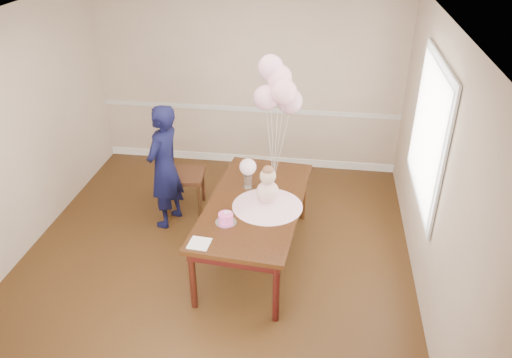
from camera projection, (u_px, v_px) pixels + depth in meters
name	position (u px, v px, depth m)	size (l,w,h in m)	color
floor	(215.00, 261.00, 5.79)	(4.50, 5.00, 0.00)	#331E0C
ceiling	(202.00, 23.00, 4.46)	(4.50, 5.00, 0.02)	white
wall_back	(248.00, 80.00, 7.27)	(4.50, 0.02, 2.70)	tan
wall_front	(116.00, 346.00, 2.97)	(4.50, 0.02, 2.70)	tan
wall_left	(7.00, 144.00, 5.40)	(0.02, 5.00, 2.70)	tan
wall_right	(436.00, 172.00, 4.84)	(0.02, 5.00, 2.70)	tan
chair_rail_trim	(248.00, 109.00, 7.49)	(4.50, 0.02, 0.07)	silver
baseboard_trim	(248.00, 159.00, 7.90)	(4.50, 0.02, 0.12)	white
window_frame	(429.00, 132.00, 5.18)	(0.02, 1.66, 1.56)	silver
window_blinds	(427.00, 132.00, 5.18)	(0.01, 1.50, 1.40)	white
dining_table_top	(255.00, 204.00, 5.49)	(1.01, 2.02, 0.05)	black
table_apron	(255.00, 210.00, 5.53)	(0.91, 1.92, 0.10)	black
table_leg_fl	(193.00, 280.00, 4.98)	(0.07, 0.07, 0.71)	black
table_leg_fr	(276.00, 293.00, 4.81)	(0.07, 0.07, 0.71)	black
table_leg_bl	(239.00, 187.00, 6.55)	(0.07, 0.07, 0.71)	black
table_leg_br	(303.00, 195.00, 6.39)	(0.07, 0.07, 0.71)	black
baby_skirt	(267.00, 202.00, 5.39)	(0.77, 0.77, 0.10)	#FFBBD1
baby_torso	(268.00, 192.00, 5.32)	(0.24, 0.24, 0.24)	pink
baby_head	(268.00, 176.00, 5.23)	(0.17, 0.17, 0.17)	#CBAD8C
baby_hair	(268.00, 171.00, 5.20)	(0.12, 0.12, 0.12)	brown
cake_platter	(226.00, 222.00, 5.13)	(0.22, 0.22, 0.01)	silver
birthday_cake	(226.00, 218.00, 5.11)	(0.15, 0.15, 0.10)	#FF50AF
cake_flower_a	(226.00, 213.00, 5.07)	(0.03, 0.03, 0.03)	white
cake_flower_b	(229.00, 212.00, 5.09)	(0.03, 0.03, 0.03)	white
rose_vase_near	(248.00, 181.00, 5.73)	(0.10, 0.10, 0.16)	silver
roses_near	(248.00, 167.00, 5.64)	(0.19, 0.19, 0.19)	#FFD5D9
napkin	(199.00, 243.00, 4.82)	(0.20, 0.20, 0.01)	white
balloon_weight	(274.00, 178.00, 5.93)	(0.04, 0.04, 0.02)	silver
balloon_a	(266.00, 98.00, 5.45)	(0.28, 0.28, 0.28)	#F8B0C7
balloon_b	(284.00, 92.00, 5.32)	(0.28, 0.28, 0.28)	#FFB4C4
balloon_c	(279.00, 78.00, 5.42)	(0.28, 0.28, 0.28)	#FFB4CA
balloon_d	(271.00, 67.00, 5.40)	(0.28, 0.28, 0.28)	#FBB1D5
balloon_e	(290.00, 101.00, 5.50)	(0.28, 0.28, 0.28)	#DA9BAD
balloon_ribbon_a	(270.00, 145.00, 5.73)	(0.00, 0.00, 0.85)	white
balloon_ribbon_b	(278.00, 143.00, 5.66)	(0.00, 0.00, 0.95)	silver
balloon_ribbon_c	(276.00, 136.00, 5.71)	(0.00, 0.00, 1.05)	white
balloon_ribbon_d	(272.00, 131.00, 5.70)	(0.00, 0.00, 1.15)	white
balloon_ribbon_e	(281.00, 147.00, 5.75)	(0.00, 0.00, 0.80)	white
dining_chair_seat	(185.00, 176.00, 6.53)	(0.49, 0.49, 0.06)	#381C0F
chair_leg_fl	(169.00, 200.00, 6.49)	(0.04, 0.04, 0.48)	#331D0D
chair_leg_fr	(199.00, 201.00, 6.48)	(0.04, 0.04, 0.48)	#321D0D
chair_leg_bl	(174.00, 185.00, 6.84)	(0.04, 0.04, 0.48)	#3C2210
chair_leg_br	(203.00, 185.00, 6.83)	(0.04, 0.04, 0.48)	black
chair_back_post_l	(163.00, 160.00, 6.20)	(0.04, 0.04, 0.62)	#3B1B10
chair_back_post_r	(169.00, 146.00, 6.55)	(0.04, 0.04, 0.62)	#3C1910
chair_slat_low	(167.00, 162.00, 6.44)	(0.03, 0.44, 0.06)	#3E1F11
chair_slat_mid	(165.00, 150.00, 6.36)	(0.03, 0.44, 0.06)	#33140E
chair_slat_top	(164.00, 137.00, 6.27)	(0.03, 0.44, 0.06)	#311A0D
woman	(164.00, 167.00, 6.10)	(0.58, 0.39, 1.60)	black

